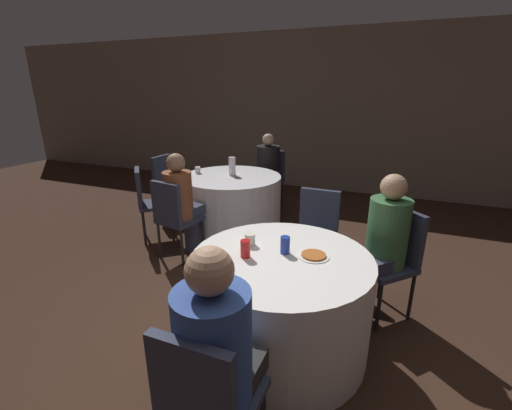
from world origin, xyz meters
TOP-DOWN VIEW (x-y plane):
  - ground_plane at (0.00, 0.00)m, footprint 16.00×16.00m
  - wall_back at (0.00, 4.46)m, footprint 16.00×0.06m
  - table_near at (0.11, 0.10)m, footprint 1.24×1.24m
  - table_far at (-1.21, 2.00)m, footprint 1.31×1.31m
  - chair_near_south at (0.11, -0.93)m, footprint 0.40×0.41m
  - chair_near_northeast at (0.82, 0.85)m, footprint 0.57×0.57m
  - chair_near_north at (0.12, 1.13)m, footprint 0.40×0.41m
  - chair_far_west at (-2.28, 2.07)m, footprint 0.43×0.42m
  - chair_far_north at (-1.04, 3.05)m, footprint 0.46×0.46m
  - chair_far_southwest at (-2.02, 1.31)m, footprint 0.56×0.56m
  - chair_far_south at (-1.39, 0.95)m, footprint 0.46×0.46m
  - person_green_jacket at (0.71, 0.73)m, footprint 0.45×0.46m
  - person_blue_shirt at (0.11, -0.78)m, footprint 0.34×0.51m
  - person_black_shirt at (-1.07, 2.90)m, footprint 0.39×0.52m
  - person_floral_shirt at (-1.36, 1.12)m, footprint 0.34×0.49m
  - pizza_plate_near at (0.31, 0.18)m, footprint 0.21×0.21m
  - soda_can_blue at (0.11, 0.16)m, footprint 0.07×0.07m
  - soda_can_red at (-0.12, 0.00)m, footprint 0.07×0.07m
  - cup_near at (-0.16, 0.19)m, footprint 0.08×0.08m
  - bottle_far at (-1.22, 2.05)m, footprint 0.09×0.09m
  - cup_far at (-1.70, 1.98)m, footprint 0.07×0.07m

SIDE VIEW (x-z plane):
  - ground_plane at x=0.00m, z-range 0.00..0.00m
  - table_near at x=0.11m, z-range 0.00..0.74m
  - table_far at x=-1.21m, z-range 0.00..0.74m
  - chair_near_south at x=0.11m, z-range 0.09..1.00m
  - chair_near_northeast at x=0.82m, z-range 0.09..1.00m
  - chair_near_north at x=0.12m, z-range 0.09..1.00m
  - chair_far_west at x=-2.28m, z-range 0.09..1.00m
  - chair_far_north at x=-1.04m, z-range 0.09..1.00m
  - chair_far_southwest at x=-2.02m, z-range 0.09..1.00m
  - chair_far_south at x=-1.39m, z-range 0.09..1.00m
  - person_floral_shirt at x=-1.36m, z-range 0.00..1.18m
  - person_green_jacket at x=0.71m, z-range 0.00..1.22m
  - person_black_shirt at x=-1.07m, z-range 0.02..1.20m
  - person_blue_shirt at x=0.11m, z-range 0.01..1.24m
  - pizza_plate_near at x=0.31m, z-range 0.73..0.75m
  - cup_far at x=-1.70m, z-range 0.74..0.82m
  - cup_near at x=-0.16m, z-range 0.74..0.82m
  - soda_can_blue at x=0.11m, z-range 0.74..0.86m
  - soda_can_red at x=-0.12m, z-range 0.74..0.86m
  - bottle_far at x=-1.22m, z-range 0.74..0.97m
  - wall_back at x=0.00m, z-range 0.00..2.80m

